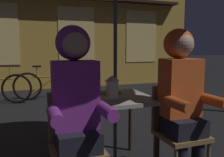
{
  "coord_description": "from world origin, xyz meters",
  "views": [
    {
      "loc": [
        -0.82,
        -2.19,
        1.23
      ],
      "look_at": [
        0.0,
        0.09,
        0.91
      ],
      "focal_mm": 38.1,
      "sensor_mm": 36.0,
      "label": 1
    }
  ],
  "objects_px": {
    "chair_right": "(177,127)",
    "lantern": "(112,87)",
    "book": "(110,93)",
    "bicycle_third": "(50,85)",
    "person_left_hooded": "(76,98)",
    "person_right_hooded": "(182,90)",
    "chair_left": "(75,140)",
    "cafe_table": "(115,107)"
  },
  "relations": [
    {
      "from": "chair_left",
      "to": "book",
      "type": "relative_size",
      "value": 4.35
    },
    {
      "from": "chair_right",
      "to": "person_right_hooded",
      "type": "relative_size",
      "value": 0.62
    },
    {
      "from": "cafe_table",
      "to": "lantern",
      "type": "xyz_separation_m",
      "value": [
        -0.07,
        -0.1,
        0.22
      ]
    },
    {
      "from": "chair_left",
      "to": "person_right_hooded",
      "type": "xyz_separation_m",
      "value": [
        0.96,
        -0.06,
        0.36
      ]
    },
    {
      "from": "lantern",
      "to": "bicycle_third",
      "type": "bearing_deg",
      "value": 93.83
    },
    {
      "from": "cafe_table",
      "to": "chair_right",
      "type": "xyz_separation_m",
      "value": [
        0.48,
        -0.37,
        -0.15
      ]
    },
    {
      "from": "chair_right",
      "to": "bicycle_third",
      "type": "height_order",
      "value": "chair_right"
    },
    {
      "from": "person_left_hooded",
      "to": "bicycle_third",
      "type": "height_order",
      "value": "person_left_hooded"
    },
    {
      "from": "lantern",
      "to": "book",
      "type": "height_order",
      "value": "lantern"
    },
    {
      "from": "cafe_table",
      "to": "lantern",
      "type": "bearing_deg",
      "value": -124.41
    },
    {
      "from": "chair_right",
      "to": "bicycle_third",
      "type": "xyz_separation_m",
      "value": [
        -0.8,
        3.96,
        -0.14
      ]
    },
    {
      "from": "lantern",
      "to": "bicycle_third",
      "type": "distance_m",
      "value": 3.74
    },
    {
      "from": "lantern",
      "to": "book",
      "type": "distance_m",
      "value": 0.3
    },
    {
      "from": "bicycle_third",
      "to": "book",
      "type": "bearing_deg",
      "value": -84.71
    },
    {
      "from": "person_right_hooded",
      "to": "book",
      "type": "bearing_deg",
      "value": 128.99
    },
    {
      "from": "cafe_table",
      "to": "chair_left",
      "type": "distance_m",
      "value": 0.62
    },
    {
      "from": "chair_right",
      "to": "book",
      "type": "distance_m",
      "value": 0.77
    },
    {
      "from": "chair_right",
      "to": "book",
      "type": "height_order",
      "value": "chair_right"
    },
    {
      "from": "person_left_hooded",
      "to": "person_right_hooded",
      "type": "bearing_deg",
      "value": 0.0
    },
    {
      "from": "chair_right",
      "to": "lantern",
      "type": "bearing_deg",
      "value": 154.14
    },
    {
      "from": "chair_left",
      "to": "bicycle_third",
      "type": "relative_size",
      "value": 0.52
    },
    {
      "from": "cafe_table",
      "to": "bicycle_third",
      "type": "xyz_separation_m",
      "value": [
        -0.32,
        3.6,
        -0.29
      ]
    },
    {
      "from": "lantern",
      "to": "bicycle_third",
      "type": "height_order",
      "value": "lantern"
    },
    {
      "from": "cafe_table",
      "to": "chair_left",
      "type": "bearing_deg",
      "value": -142.45
    },
    {
      "from": "chair_left",
      "to": "person_left_hooded",
      "type": "height_order",
      "value": "person_left_hooded"
    },
    {
      "from": "lantern",
      "to": "book",
      "type": "bearing_deg",
      "value": 75.53
    },
    {
      "from": "bicycle_third",
      "to": "person_left_hooded",
      "type": "bearing_deg",
      "value": -92.31
    },
    {
      "from": "lantern",
      "to": "bicycle_third",
      "type": "relative_size",
      "value": 0.14
    },
    {
      "from": "cafe_table",
      "to": "person_left_hooded",
      "type": "bearing_deg",
      "value": -138.43
    },
    {
      "from": "cafe_table",
      "to": "chair_right",
      "type": "relative_size",
      "value": 0.85
    },
    {
      "from": "book",
      "to": "bicycle_third",
      "type": "bearing_deg",
      "value": 85.3
    },
    {
      "from": "person_right_hooded",
      "to": "bicycle_third",
      "type": "height_order",
      "value": "person_right_hooded"
    },
    {
      "from": "chair_right",
      "to": "person_right_hooded",
      "type": "height_order",
      "value": "person_right_hooded"
    },
    {
      "from": "chair_left",
      "to": "chair_right",
      "type": "relative_size",
      "value": 1.0
    },
    {
      "from": "lantern",
      "to": "person_right_hooded",
      "type": "height_order",
      "value": "person_right_hooded"
    },
    {
      "from": "person_left_hooded",
      "to": "bicycle_third",
      "type": "distance_m",
      "value": 4.06
    },
    {
      "from": "cafe_table",
      "to": "chair_right",
      "type": "height_order",
      "value": "chair_right"
    },
    {
      "from": "lantern",
      "to": "book",
      "type": "xyz_separation_m",
      "value": [
        0.07,
        0.27,
        -0.11
      ]
    },
    {
      "from": "book",
      "to": "lantern",
      "type": "bearing_deg",
      "value": -114.46
    },
    {
      "from": "person_right_hooded",
      "to": "chair_left",
      "type": "bearing_deg",
      "value": 176.61
    },
    {
      "from": "cafe_table",
      "to": "bicycle_third",
      "type": "relative_size",
      "value": 0.44
    },
    {
      "from": "cafe_table",
      "to": "chair_right",
      "type": "distance_m",
      "value": 0.62
    }
  ]
}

